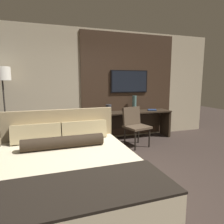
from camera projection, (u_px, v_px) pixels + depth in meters
name	position (u px, v px, depth m)	size (l,w,h in m)	color
ground_plane	(126.00, 189.00, 2.84)	(16.00, 16.00, 0.00)	#332823
wall_back_tv_panel	(93.00, 86.00, 5.10)	(7.20, 0.09, 2.80)	#BCAD8E
bed	(68.00, 178.00, 2.47)	(1.75, 2.11, 1.07)	#33281E
desk	(132.00, 120.00, 5.29)	(2.09, 0.49, 0.73)	#2D2319
tv	(129.00, 81.00, 5.32)	(1.04, 0.04, 0.59)	black
desk_chair	(135.00, 123.00, 4.70)	(0.62, 0.62, 0.91)	#4C3D2D
floor_lamp	(2.00, 81.00, 4.16)	(0.34, 0.34, 1.82)	#282623
vase_tall	(134.00, 103.00, 5.34)	(0.11, 0.11, 0.40)	#4C706B
vase_short	(109.00, 109.00, 4.95)	(0.14, 0.14, 0.22)	#333338
book	(152.00, 110.00, 5.39)	(0.26, 0.22, 0.03)	navy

